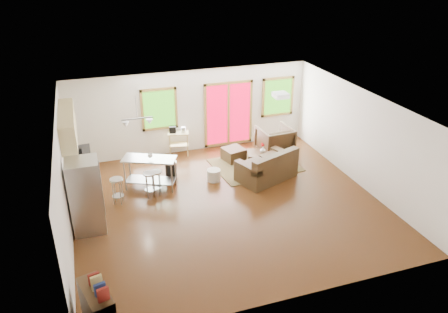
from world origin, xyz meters
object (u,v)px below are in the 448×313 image
object	(u,v)px
armchair	(275,140)
refrigerator	(86,196)
loveseat	(268,168)
ottoman	(234,154)
rug	(255,165)
coffee_table	(264,154)
island	(150,168)
kitchen_cart	(178,136)

from	to	relation	value
armchair	refrigerator	bearing A→B (deg)	19.32
loveseat	ottoman	world-z (taller)	loveseat
rug	coffee_table	world-z (taller)	coffee_table
rug	island	xyz separation A→B (m)	(-3.16, -0.35, 0.59)
coffee_table	armchair	distance (m)	0.84
rug	kitchen_cart	bearing A→B (deg)	144.17
loveseat	ottoman	size ratio (longest dim) A/B	3.12
loveseat	coffee_table	world-z (taller)	loveseat
coffee_table	refrigerator	distance (m)	5.44
coffee_table	armchair	size ratio (longest dim) A/B	1.12
coffee_table	ottoman	size ratio (longest dim) A/B	1.91
loveseat	kitchen_cart	size ratio (longest dim) A/B	1.89
ottoman	kitchen_cart	bearing A→B (deg)	149.39
coffee_table	ottoman	world-z (taller)	coffee_table
coffee_table	island	distance (m)	3.47
loveseat	island	size ratio (longest dim) A/B	1.23
armchair	ottoman	xyz separation A→B (m)	(-1.36, -0.01, -0.30)
rug	coffee_table	bearing A→B (deg)	-3.82
refrigerator	kitchen_cart	bearing A→B (deg)	50.17
rug	loveseat	xyz separation A→B (m)	(0.01, -0.88, 0.33)
coffee_table	kitchen_cart	xyz separation A→B (m)	(-2.28, 1.46, 0.32)
armchair	island	xyz separation A→B (m)	(-4.04, -0.91, 0.11)
loveseat	refrigerator	bearing A→B (deg)	170.15
rug	armchair	bearing A→B (deg)	32.58
loveseat	kitchen_cart	distance (m)	3.09
loveseat	coffee_table	size ratio (longest dim) A/B	1.64
armchair	ottoman	size ratio (longest dim) A/B	1.70
rug	refrigerator	bearing A→B (deg)	-159.08
refrigerator	kitchen_cart	world-z (taller)	refrigerator
kitchen_cart	armchair	bearing A→B (deg)	-17.10
armchair	refrigerator	distance (m)	6.18
coffee_table	ottoman	xyz separation A→B (m)	(-0.77, 0.57, -0.15)
refrigerator	loveseat	bearing A→B (deg)	12.08
rug	kitchen_cart	distance (m)	2.55
ottoman	kitchen_cart	size ratio (longest dim) A/B	0.61
coffee_table	armchair	world-z (taller)	armchair
rug	armchair	world-z (taller)	armchair
coffee_table	kitchen_cart	world-z (taller)	kitchen_cart
rug	refrigerator	xyz separation A→B (m)	(-4.81, -1.84, 0.86)
coffee_table	kitchen_cart	size ratio (longest dim) A/B	1.16
ottoman	island	size ratio (longest dim) A/B	0.39
island	ottoman	bearing A→B (deg)	18.55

